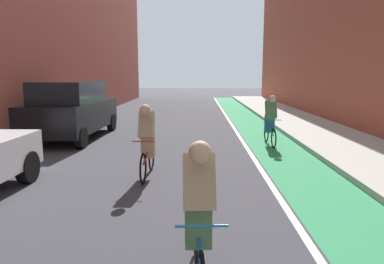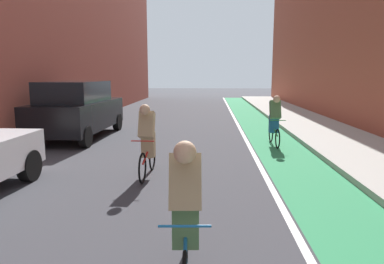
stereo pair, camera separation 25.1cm
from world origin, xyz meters
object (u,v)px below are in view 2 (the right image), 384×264
Objects in this scene: parked_suv_black at (77,109)px; cyclist_far at (275,119)px; cyclist_mid at (185,213)px; cyclist_trailing at (147,138)px.

parked_suv_black is 6.73m from cyclist_far.
cyclist_mid is 1.00× the size of cyclist_trailing.
parked_suv_black reaches higher than cyclist_far.
parked_suv_black is 9.68m from cyclist_mid.
cyclist_far is at bearing 46.97° from cyclist_trailing.
cyclist_mid is at bearing -74.55° from cyclist_trailing.
cyclist_mid is 1.03× the size of cyclist_far.
cyclist_trailing reaches higher than cyclist_far.
cyclist_far is at bearing -8.16° from parked_suv_black.
parked_suv_black is 2.71× the size of cyclist_mid.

